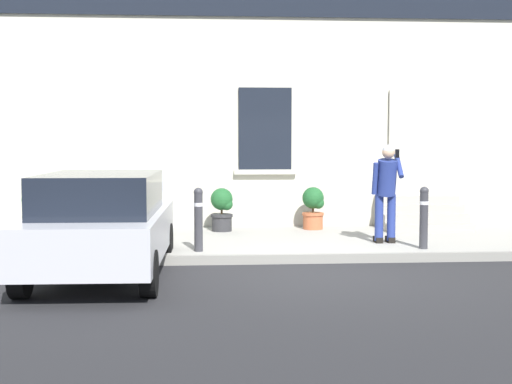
% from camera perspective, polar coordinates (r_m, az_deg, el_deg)
% --- Properties ---
extents(ground_plane, '(80.00, 80.00, 0.00)m').
position_cam_1_polar(ground_plane, '(10.49, 4.33, -6.64)').
color(ground_plane, '#232326').
extents(sidewalk, '(24.00, 3.60, 0.15)m').
position_cam_1_polar(sidewalk, '(13.21, 2.52, -4.03)').
color(sidewalk, '#99968E').
rests_on(sidewalk, ground).
extents(curb_edge, '(24.00, 0.12, 0.15)m').
position_cam_1_polar(curb_edge, '(11.39, 3.62, -5.38)').
color(curb_edge, gray).
rests_on(curb_edge, ground).
extents(building_facade, '(24.00, 1.52, 7.50)m').
position_cam_1_polar(building_facade, '(15.65, 1.49, 10.67)').
color(building_facade, beige).
rests_on(building_facade, ground).
extents(entrance_stoop, '(1.75, 1.28, 0.64)m').
position_cam_1_polar(entrance_stoop, '(15.07, 13.10, -1.91)').
color(entrance_stoop, '#9E998E').
rests_on(entrance_stoop, sidewalk).
extents(hatchback_car_silver, '(1.87, 4.10, 1.50)m').
position_cam_1_polar(hatchback_car_silver, '(10.42, -12.23, -2.40)').
color(hatchback_car_silver, '#B7B7BF').
rests_on(hatchback_car_silver, ground).
extents(bollard_near_person, '(0.15, 0.15, 1.04)m').
position_cam_1_polar(bollard_near_person, '(12.17, 13.35, -1.83)').
color(bollard_near_person, '#333338').
rests_on(bollard_near_person, sidewalk).
extents(bollard_far_left, '(0.15, 0.15, 1.04)m').
position_cam_1_polar(bollard_far_left, '(11.60, -4.65, -2.02)').
color(bollard_far_left, '#333338').
rests_on(bollard_far_left, sidewalk).
extents(person_on_phone, '(0.51, 0.52, 1.74)m').
position_cam_1_polar(person_on_phone, '(12.62, 10.44, 0.40)').
color(person_on_phone, navy).
rests_on(person_on_phone, sidewalk).
extents(planter_cream, '(0.44, 0.44, 0.86)m').
position_cam_1_polar(planter_cream, '(14.70, -17.46, -1.30)').
color(planter_cream, beige).
rests_on(planter_cream, sidewalk).
extents(planter_olive, '(0.44, 0.44, 0.86)m').
position_cam_1_polar(planter_olive, '(14.28, -10.25, -1.33)').
color(planter_olive, '#606B38').
rests_on(planter_olive, sidewalk).
extents(planter_charcoal, '(0.44, 0.44, 0.86)m').
position_cam_1_polar(planter_charcoal, '(14.14, -2.74, -1.32)').
color(planter_charcoal, '#2D2D30').
rests_on(planter_charcoal, sidewalk).
extents(planter_terracotta, '(0.44, 0.44, 0.86)m').
position_cam_1_polar(planter_terracotta, '(14.47, 4.64, -1.20)').
color(planter_terracotta, '#B25B38').
rests_on(planter_terracotta, sidewalk).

